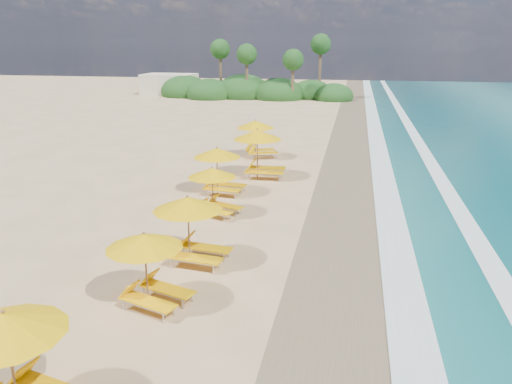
{
  "coord_description": "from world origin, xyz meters",
  "views": [
    {
      "loc": [
        3.79,
        -18.92,
        7.08
      ],
      "look_at": [
        0.0,
        0.0,
        1.2
      ],
      "focal_mm": 34.66,
      "sensor_mm": 36.0,
      "label": 1
    }
  ],
  "objects": [
    {
      "name": "ground",
      "position": [
        0.0,
        0.0,
        0.0
      ],
      "size": [
        160.0,
        160.0,
        0.0
      ],
      "primitive_type": "plane",
      "color": "#D7B07E",
      "rests_on": "ground"
    },
    {
      "name": "wet_sand",
      "position": [
        4.0,
        0.0,
        0.01
      ],
      "size": [
        4.0,
        160.0,
        0.01
      ],
      "primitive_type": "cube",
      "color": "#846D4E",
      "rests_on": "ground"
    },
    {
      "name": "surf_foam",
      "position": [
        6.7,
        0.0,
        0.03
      ],
      "size": [
        4.0,
        160.0,
        0.01
      ],
      "color": "white",
      "rests_on": "ground"
    },
    {
      "name": "station_0",
      "position": [
        -2.23,
        -11.94,
        1.31
      ],
      "size": [
        2.86,
        2.75,
        2.33
      ],
      "rotation": [
        0.0,
        0.0,
        -0.23
      ],
      "color": "olive",
      "rests_on": "ground"
    },
    {
      "name": "station_1",
      "position": [
        -1.49,
        -7.36,
        1.21
      ],
      "size": [
        2.73,
        2.66,
        2.16
      ],
      "rotation": [
        0.0,
        0.0,
        -0.31
      ],
      "color": "olive",
      "rests_on": "ground"
    },
    {
      "name": "station_2",
      "position": [
        -1.21,
        -4.45,
        1.31
      ],
      "size": [
        2.7,
        2.55,
        2.33
      ],
      "rotation": [
        0.0,
        0.0,
        -0.12
      ],
      "color": "olive",
      "rests_on": "ground"
    },
    {
      "name": "station_3",
      "position": [
        -1.8,
        0.29,
        1.17
      ],
      "size": [
        2.7,
        2.66,
        2.09
      ],
      "rotation": [
        0.0,
        0.0,
        -0.36
      ],
      "color": "olive",
      "rests_on": "ground"
    },
    {
      "name": "station_4",
      "position": [
        -2.39,
        3.27,
        1.3
      ],
      "size": [
        2.64,
        2.48,
        2.31
      ],
      "rotation": [
        0.0,
        0.0,
        -0.1
      ],
      "color": "olive",
      "rests_on": "ground"
    },
    {
      "name": "station_5",
      "position": [
        -1.05,
        6.67,
        1.5
      ],
      "size": [
        2.94,
        2.73,
        2.67
      ],
      "rotation": [
        0.0,
        0.0,
        0.04
      ],
      "color": "olive",
      "rests_on": "ground"
    },
    {
      "name": "station_6",
      "position": [
        -2.13,
        11.36,
        1.37
      ],
      "size": [
        3.18,
        3.14,
        2.44
      ],
      "rotation": [
        0.0,
        0.0,
        0.4
      ],
      "color": "olive",
      "rests_on": "ground"
    },
    {
      "name": "treeline",
      "position": [
        -9.94,
        45.51,
        1.0
      ],
      "size": [
        25.8,
        8.8,
        9.74
      ],
      "color": "#163D14",
      "rests_on": "ground"
    },
    {
      "name": "beach_building",
      "position": [
        -22.0,
        48.0,
        1.4
      ],
      "size": [
        7.0,
        5.0,
        2.8
      ],
      "primitive_type": "cube",
      "color": "beige",
      "rests_on": "ground"
    }
  ]
}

